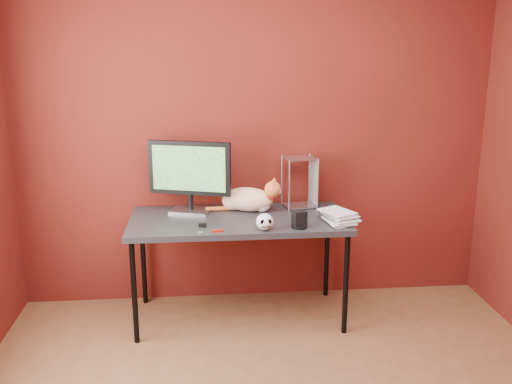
{
  "coord_description": "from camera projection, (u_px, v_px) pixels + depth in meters",
  "views": [
    {
      "loc": [
        -0.38,
        -2.39,
        1.93
      ],
      "look_at": [
        -0.05,
        1.15,
        0.99
      ],
      "focal_mm": 40.0,
      "sensor_mm": 36.0,
      "label": 1
    }
  ],
  "objects": [
    {
      "name": "room",
      "position": [
        292.0,
        158.0,
        2.46
      ],
      "size": [
        3.52,
        3.52,
        2.61
      ],
      "color": "brown",
      "rests_on": "ground"
    },
    {
      "name": "desk",
      "position": [
        239.0,
        225.0,
        3.96
      ],
      "size": [
        1.5,
        0.7,
        0.75
      ],
      "color": "black",
      "rests_on": "ground"
    },
    {
      "name": "monitor",
      "position": [
        190.0,
        173.0,
        4.01
      ],
      "size": [
        0.58,
        0.26,
        0.51
      ],
      "rotation": [
        0.0,
        0.0,
        -0.3
      ],
      "color": "#A6A6AB",
      "rests_on": "desk"
    },
    {
      "name": "cat",
      "position": [
        248.0,
        199.0,
        4.09
      ],
      "size": [
        0.54,
        0.3,
        0.25
      ],
      "rotation": [
        0.0,
        0.0,
        -0.34
      ],
      "color": "orange",
      "rests_on": "desk"
    },
    {
      "name": "skull_mug",
      "position": [
        265.0,
        222.0,
        3.68
      ],
      "size": [
        0.11,
        0.11,
        0.11
      ],
      "rotation": [
        0.0,
        0.0,
        0.07
      ],
      "color": "white",
      "rests_on": "desk"
    },
    {
      "name": "speaker",
      "position": [
        299.0,
        220.0,
        3.72
      ],
      "size": [
        0.1,
        0.1,
        0.12
      ],
      "rotation": [
        0.0,
        0.0,
        0.25
      ],
      "color": "black",
      "rests_on": "desk"
    },
    {
      "name": "book_stack",
      "position": [
        331.0,
        156.0,
        3.71
      ],
      "size": [
        0.26,
        0.28,
        0.92
      ],
      "rotation": [
        0.0,
        0.0,
        0.37
      ],
      "color": "beige",
      "rests_on": "desk"
    },
    {
      "name": "wire_rack",
      "position": [
        300.0,
        182.0,
        4.16
      ],
      "size": [
        0.25,
        0.21,
        0.38
      ],
      "rotation": [
        0.0,
        0.0,
        0.17
      ],
      "color": "#A6A6AB",
      "rests_on": "desk"
    },
    {
      "name": "pocket_knife",
      "position": [
        218.0,
        231.0,
        3.65
      ],
      "size": [
        0.08,
        0.03,
        0.02
      ],
      "primitive_type": "cube",
      "rotation": [
        0.0,
        0.0,
        0.14
      ],
      "color": "#A3150C",
      "rests_on": "desk"
    },
    {
      "name": "black_gadget",
      "position": [
        202.0,
        225.0,
        3.75
      ],
      "size": [
        0.05,
        0.04,
        0.02
      ],
      "primitive_type": "cube",
      "rotation": [
        0.0,
        0.0,
        -0.17
      ],
      "color": "black",
      "rests_on": "desk"
    },
    {
      "name": "washer",
      "position": [
        201.0,
        232.0,
        3.64
      ],
      "size": [
        0.04,
        0.04,
        0.0
      ],
      "primitive_type": "cylinder",
      "color": "#A6A6AB",
      "rests_on": "desk"
    }
  ]
}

